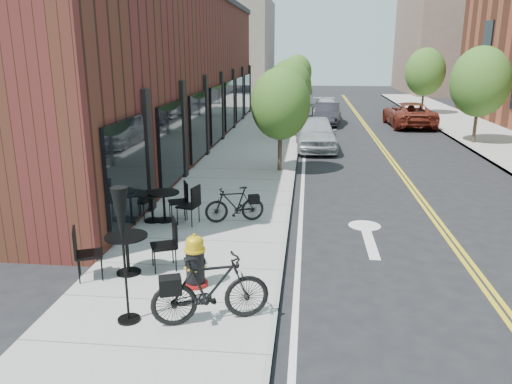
{
  "coord_description": "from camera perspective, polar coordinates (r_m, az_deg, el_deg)",
  "views": [
    {
      "loc": [
        0.43,
        -9.45,
        4.46
      ],
      "look_at": [
        -0.85,
        2.74,
        1.0
      ],
      "focal_mm": 35.0,
      "sensor_mm": 36.0,
      "label": 1
    }
  ],
  "objects": [
    {
      "name": "fire_hydrant",
      "position": [
        9.63,
        -6.97,
        -7.87
      ],
      "size": [
        0.56,
        0.56,
        1.05
      ],
      "rotation": [
        0.0,
        0.0,
        0.27
      ],
      "color": "maroon",
      "rests_on": "sidewalk_near"
    },
    {
      "name": "ground",
      "position": [
        10.45,
        3.1,
        -9.5
      ],
      "size": [
        120.0,
        120.0,
        0.0
      ],
      "primitive_type": "plane",
      "color": "black",
      "rests_on": "ground"
    },
    {
      "name": "bistro_set_a",
      "position": [
        10.38,
        -14.52,
        -6.28
      ],
      "size": [
        1.99,
        1.24,
        1.06
      ],
      "rotation": [
        0.0,
        0.0,
        0.41
      ],
      "color": "black",
      "rests_on": "sidewalk_near"
    },
    {
      "name": "tree_near_c",
      "position": [
        34.51,
        4.37,
        12.52
      ],
      "size": [
        2.1,
        2.1,
        3.67
      ],
      "color": "#382B1E",
      "rests_on": "sidewalk_near"
    },
    {
      "name": "parked_car_c",
      "position": [
        35.26,
        7.96,
        9.42
      ],
      "size": [
        1.98,
        4.54,
        1.3
      ],
      "primitive_type": "imported",
      "rotation": [
        0.0,
        0.0,
        0.04
      ],
      "color": "silver",
      "rests_on": "ground"
    },
    {
      "name": "tree_near_d",
      "position": [
        42.49,
        4.72,
        13.47
      ],
      "size": [
        2.4,
        2.4,
        4.11
      ],
      "color": "#382B1E",
      "rests_on": "sidewalk_near"
    },
    {
      "name": "patio_umbrella",
      "position": [
        8.2,
        -15.09,
        -3.89
      ],
      "size": [
        0.37,
        0.37,
        2.31
      ],
      "color": "black",
      "rests_on": "sidewalk_near"
    },
    {
      "name": "tree_near_a",
      "position": [
        18.57,
        2.82,
        10.02
      ],
      "size": [
        2.2,
        2.2,
        3.81
      ],
      "color": "#382B1E",
      "rests_on": "sidewalk_near"
    },
    {
      "name": "tree_far_c",
      "position": [
        38.35,
        18.77,
        12.87
      ],
      "size": [
        2.8,
        2.8,
        4.62
      ],
      "color": "#382B1E",
      "rests_on": "sidewalk_far"
    },
    {
      "name": "building_near",
      "position": [
        24.47,
        -10.77,
        13.26
      ],
      "size": [
        5.0,
        28.0,
        7.0
      ],
      "primitive_type": "cube",
      "color": "#482417",
      "rests_on": "ground"
    },
    {
      "name": "tree_near_b",
      "position": [
        26.52,
        3.83,
        11.96
      ],
      "size": [
        2.3,
        2.3,
        3.98
      ],
      "color": "#382B1E",
      "rests_on": "sidewalk_near"
    },
    {
      "name": "bistro_set_c",
      "position": [
        13.34,
        -10.48,
        -1.14
      ],
      "size": [
        1.96,
        1.0,
        1.03
      ],
      "rotation": [
        0.0,
        0.0,
        -0.25
      ],
      "color": "black",
      "rests_on": "sidewalk_near"
    },
    {
      "name": "bg_building_right",
      "position": [
        61.47,
        21.54,
        16.16
      ],
      "size": [
        10.0,
        16.0,
        12.0
      ],
      "primitive_type": "cube",
      "color": "brown",
      "rests_on": "ground"
    },
    {
      "name": "bg_building_left",
      "position": [
        58.06,
        -2.46,
        16.29
      ],
      "size": [
        8.0,
        14.0,
        10.0
      ],
      "primitive_type": "cube",
      "color": "#726656",
      "rests_on": "ground"
    },
    {
      "name": "parked_car_far",
      "position": [
        32.28,
        17.05,
        8.48
      ],
      "size": [
        2.67,
        5.46,
        1.49
      ],
      "primitive_type": "imported",
      "rotation": [
        0.0,
        0.0,
        3.18
      ],
      "color": "maroon",
      "rests_on": "ground"
    },
    {
      "name": "bicycle_left",
      "position": [
        13.09,
        -2.46,
        -1.43
      ],
      "size": [
        1.63,
        0.9,
        0.94
      ],
      "primitive_type": "imported",
      "rotation": [
        0.0,
        0.0,
        -1.26
      ],
      "color": "black",
      "rests_on": "sidewalk_near"
    },
    {
      "name": "bistro_set_b",
      "position": [
        13.39,
        -11.81,
        -1.23
      ],
      "size": [
        1.87,
        1.16,
        1.0
      ],
      "rotation": [
        0.0,
        0.0,
        0.41
      ],
      "color": "black",
      "rests_on": "sidewalk_near"
    },
    {
      "name": "parked_car_a",
      "position": [
        23.61,
        6.85,
        6.68
      ],
      "size": [
        2.03,
        4.63,
        1.55
      ],
      "primitive_type": "imported",
      "rotation": [
        0.0,
        0.0,
        0.04
      ],
      "color": "#A7AAAF",
      "rests_on": "ground"
    },
    {
      "name": "parked_car_b",
      "position": [
        31.91,
        8.14,
        8.82
      ],
      "size": [
        1.81,
        4.26,
        1.37
      ],
      "primitive_type": "imported",
      "rotation": [
        0.0,
        0.0,
        -0.09
      ],
      "color": "black",
      "rests_on": "ground"
    },
    {
      "name": "bicycle_right",
      "position": [
        8.35,
        -5.2,
        -10.98
      ],
      "size": [
        2.04,
        1.18,
        1.18
      ],
      "primitive_type": "imported",
      "rotation": [
        0.0,
        0.0,
        1.91
      ],
      "color": "black",
      "rests_on": "sidewalk_near"
    },
    {
      "name": "sidewalk_near",
      "position": [
        20.08,
        -1.11,
        3.11
      ],
      "size": [
        4.0,
        70.0,
        0.12
      ],
      "primitive_type": "cube",
      "color": "#9E9B93",
      "rests_on": "ground"
    },
    {
      "name": "tree_far_b",
      "position": [
        26.76,
        24.26,
        11.41
      ],
      "size": [
        2.8,
        2.8,
        4.62
      ],
      "color": "#382B1E",
      "rests_on": "sidewalk_far"
    }
  ]
}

